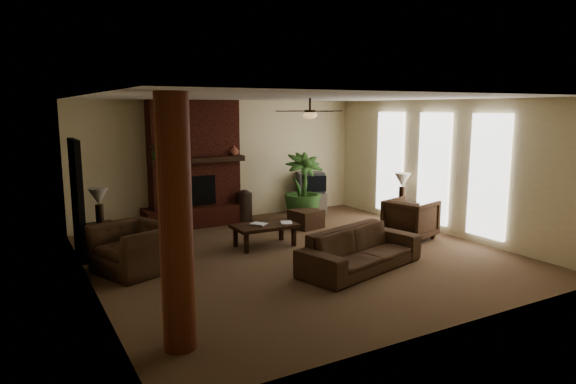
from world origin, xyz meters
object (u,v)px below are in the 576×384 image
armchair_left (134,241)px  tv_stand (309,202)px  log_column (176,225)px  sofa (361,243)px  armchair_right (411,217)px  side_table_left (102,239)px  lamp_right (402,182)px  ottoman (306,219)px  coffee_table (265,227)px  side_table_right (403,215)px  floor_plant (303,203)px  floor_vase (245,204)px  lamp_left (99,199)px

armchair_left → tv_stand: 5.60m
log_column → sofa: log_column is taller
sofa → armchair_left: 3.68m
log_column → armchair_right: (5.51, 2.29, -0.95)m
side_table_left → lamp_right: bearing=-9.7°
ottoman → coffee_table: bearing=-148.4°
side_table_right → log_column: bearing=-152.6°
log_column → sofa: size_ratio=1.23×
armchair_left → floor_plant: (4.25, 1.76, -0.07)m
armchair_left → side_table_left: (-0.28, 1.34, -0.24)m
coffee_table → ottoman: coffee_table is taller
ottoman → lamp_right: (1.93, -0.94, 0.80)m
ottoman → lamp_right: bearing=-25.8°
armchair_right → side_table_left: 5.96m
lamp_right → side_table_left: bearing=170.3°
floor_vase → lamp_right: bearing=-35.4°
log_column → floor_vase: size_ratio=3.64×
coffee_table → tv_stand: 3.35m
ottoman → armchair_left: bearing=-163.1°
floor_vase → lamp_left: lamp_left is taller
armchair_right → side_table_right: armchair_right is taller
ottoman → log_column: bearing=-135.1°
sofa → floor_plant: (0.98, 3.47, 0.00)m
floor_plant → sofa: bearing=-105.8°
coffee_table → ottoman: 1.75m
sofa → ottoman: 3.02m
side_table_right → lamp_right: size_ratio=0.85×
floor_vase → side_table_left: floor_vase is taller
log_column → tv_stand: size_ratio=3.29×
sofa → armchair_right: 2.33m
tv_stand → side_table_left: bearing=-145.7°
sofa → side_table_left: size_ratio=4.15×
armchair_left → armchair_right: size_ratio=1.32×
armchair_left → tv_stand: armchair_left is taller
log_column → ottoman: bearing=44.9°
floor_plant → tv_stand: bearing=50.9°
floor_vase → lamp_right: 3.61m
coffee_table → lamp_left: (-2.80, 1.08, 0.63)m
log_column → lamp_left: log_column is taller
armchair_left → lamp_right: (5.93, 0.28, 0.49)m
log_column → tv_stand: (5.11, 5.55, -1.15)m
lamp_left → armchair_left: bearing=-78.1°
armchair_right → floor_plant: floor_plant is taller
armchair_left → armchair_right: 5.38m
armchair_right → coffee_table: (-2.83, 0.94, -0.07)m
floor_vase → floor_plant: size_ratio=0.48×
tv_stand → floor_vase: (-1.91, -0.27, 0.18)m
lamp_right → armchair_right: bearing=-122.5°
armchair_left → coffee_table: armchair_left is taller
armchair_right → armchair_left: bearing=67.2°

